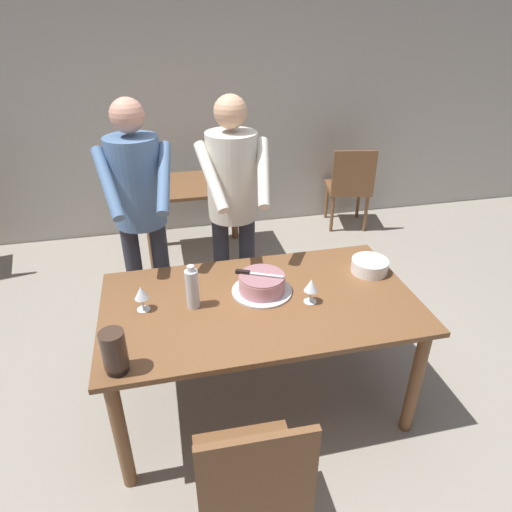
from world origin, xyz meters
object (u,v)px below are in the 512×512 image
at_px(water_bottle, 192,288).
at_px(person_standing_beside, 139,205).
at_px(cake_on_platter, 262,284).
at_px(wine_glass_near, 141,294).
at_px(hurricane_lamp, 114,352).
at_px(plate_stack, 370,266).
at_px(chair_near_side, 251,479).
at_px(cake_knife, 249,273).
at_px(main_dining_table, 260,315).
at_px(background_chair_0, 350,185).
at_px(background_table, 194,200).
at_px(person_cutting_cake, 233,199).
at_px(wine_glass_far, 311,286).

distance_m(water_bottle, person_standing_beside, 0.76).
distance_m(cake_on_platter, wine_glass_near, 0.66).
height_order(wine_glass_near, hurricane_lamp, hurricane_lamp).
relative_size(plate_stack, chair_near_side, 0.24).
distance_m(cake_knife, hurricane_lamp, 0.86).
relative_size(main_dining_table, background_chair_0, 1.90).
bearing_deg(water_bottle, person_standing_beside, 109.63).
xyz_separation_m(background_table, background_chair_0, (1.67, 0.26, -0.09)).
bearing_deg(main_dining_table, hurricane_lamp, -152.59).
bearing_deg(person_cutting_cake, water_bottle, -117.41).
height_order(plate_stack, person_standing_beside, person_standing_beside).
distance_m(cake_knife, wine_glass_near, 0.59).
height_order(plate_stack, wine_glass_near, wine_glass_near).
bearing_deg(background_chair_0, wine_glass_far, -118.41).
bearing_deg(cake_knife, person_standing_beside, 133.27).
bearing_deg(background_chair_0, background_table, -171.15).
xyz_separation_m(main_dining_table, person_standing_beside, (-0.61, 0.72, 0.42)).
bearing_deg(cake_on_platter, main_dining_table, -109.56).
bearing_deg(plate_stack, chair_near_side, -133.37).
xyz_separation_m(cake_knife, chair_near_side, (-0.20, -0.97, -0.37)).
height_order(wine_glass_near, background_chair_0, background_chair_0).
bearing_deg(wine_glass_near, background_chair_0, 45.52).
bearing_deg(wine_glass_near, cake_on_platter, 2.24).
bearing_deg(background_table, person_cutting_cake, -83.26).
xyz_separation_m(main_dining_table, background_chair_0, (1.50, 2.22, -0.16)).
bearing_deg(chair_near_side, background_chair_0, 60.51).
bearing_deg(background_table, chair_near_side, -91.34).
relative_size(plate_stack, wine_glass_far, 1.53).
distance_m(hurricane_lamp, person_cutting_cake, 1.31).
bearing_deg(background_table, wine_glass_far, -77.99).
xyz_separation_m(hurricane_lamp, chair_near_side, (0.50, -0.47, -0.37)).
height_order(main_dining_table, hurricane_lamp, hurricane_lamp).
relative_size(cake_on_platter, plate_stack, 1.55).
bearing_deg(wine_glass_far, hurricane_lamp, -162.76).
xyz_separation_m(cake_knife, plate_stack, (0.75, 0.04, -0.08)).
bearing_deg(person_standing_beside, cake_knife, -46.73).
height_order(cake_knife, chair_near_side, chair_near_side).
xyz_separation_m(plate_stack, chair_near_side, (-0.95, -1.01, -0.30)).
height_order(wine_glass_far, hurricane_lamp, hurricane_lamp).
distance_m(cake_knife, wine_glass_far, 0.35).
bearing_deg(wine_glass_far, background_table, 102.01).
relative_size(wine_glass_near, person_cutting_cake, 0.08).
bearing_deg(chair_near_side, wine_glass_near, 113.11).
xyz_separation_m(cake_knife, hurricane_lamp, (-0.70, -0.49, -0.01)).
bearing_deg(wine_glass_far, chair_near_side, -122.53).
bearing_deg(cake_knife, main_dining_table, -72.12).
height_order(main_dining_table, wine_glass_far, wine_glass_far).
xyz_separation_m(main_dining_table, chair_near_side, (-0.24, -0.85, -0.16)).
xyz_separation_m(cake_on_platter, cake_knife, (-0.06, 0.03, 0.06)).
bearing_deg(hurricane_lamp, plate_stack, 20.22).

